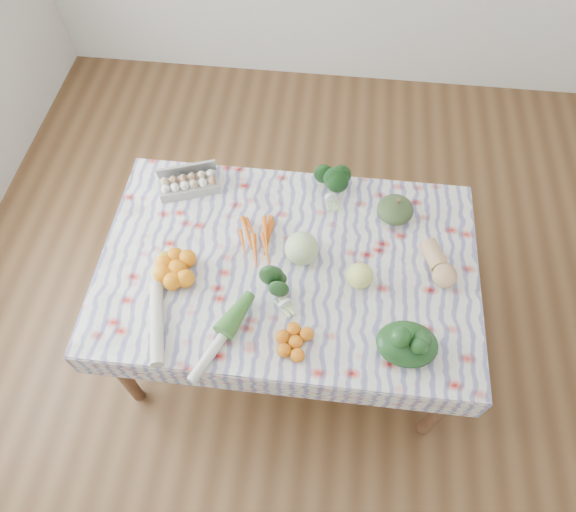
# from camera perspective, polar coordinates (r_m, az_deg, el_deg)

# --- Properties ---
(ground) EXTENTS (4.50, 4.50, 0.00)m
(ground) POSITION_cam_1_polar(r_m,az_deg,el_deg) (2.93, 0.00, -8.61)
(ground) COLOR #56371D
(ground) RESTS_ON ground
(dining_table) EXTENTS (1.60, 1.00, 0.75)m
(dining_table) POSITION_cam_1_polar(r_m,az_deg,el_deg) (2.32, 0.00, -1.87)
(dining_table) COLOR brown
(dining_table) RESTS_ON ground
(tablecloth) EXTENTS (1.66, 1.06, 0.01)m
(tablecloth) POSITION_cam_1_polar(r_m,az_deg,el_deg) (2.25, 0.00, -0.87)
(tablecloth) COLOR silver
(tablecloth) RESTS_ON dining_table
(egg_carton) EXTENTS (0.31, 0.20, 0.08)m
(egg_carton) POSITION_cam_1_polar(r_m,az_deg,el_deg) (2.50, -10.90, 7.73)
(egg_carton) COLOR #A0A09B
(egg_carton) RESTS_ON tablecloth
(carrot_bunch) EXTENTS (0.23, 0.21, 0.04)m
(carrot_bunch) POSITION_cam_1_polar(r_m,az_deg,el_deg) (2.29, -3.64, 1.62)
(carrot_bunch) COLOR orange
(carrot_bunch) RESTS_ON tablecloth
(kale_bunch) EXTENTS (0.19, 0.18, 0.14)m
(kale_bunch) POSITION_cam_1_polar(r_m,az_deg,el_deg) (2.42, 4.63, 7.78)
(kale_bunch) COLOR #113712
(kale_bunch) RESTS_ON tablecloth
(kabocha_squash) EXTENTS (0.21, 0.21, 0.11)m
(kabocha_squash) POSITION_cam_1_polar(r_m,az_deg,el_deg) (2.40, 11.83, 5.07)
(kabocha_squash) COLOR #384C26
(kabocha_squash) RESTS_ON tablecloth
(cabbage) EXTENTS (0.16, 0.16, 0.15)m
(cabbage) POSITION_cam_1_polar(r_m,az_deg,el_deg) (2.20, 1.54, 0.83)
(cabbage) COLOR #BAD58B
(cabbage) RESTS_ON tablecloth
(butternut_squash) EXTENTS (0.18, 0.24, 0.10)m
(butternut_squash) POSITION_cam_1_polar(r_m,az_deg,el_deg) (2.28, 16.45, -0.78)
(butternut_squash) COLOR tan
(butternut_squash) RESTS_ON tablecloth
(orange_cluster) EXTENTS (0.28, 0.28, 0.08)m
(orange_cluster) POSITION_cam_1_polar(r_m,az_deg,el_deg) (2.24, -12.23, -1.34)
(orange_cluster) COLOR orange
(orange_cluster) RESTS_ON tablecloth
(broccoli) EXTENTS (0.19, 0.19, 0.10)m
(broccoli) POSITION_cam_1_polar(r_m,az_deg,el_deg) (2.12, -1.00, -4.17)
(broccoli) COLOR #1C431A
(broccoli) RESTS_ON tablecloth
(mandarin_cluster) EXTENTS (0.24, 0.24, 0.06)m
(mandarin_cluster) POSITION_cam_1_polar(r_m,az_deg,el_deg) (2.05, 0.85, -9.48)
(mandarin_cluster) COLOR orange
(mandarin_cluster) RESTS_ON tablecloth
(grapefruit) EXTENTS (0.12, 0.12, 0.11)m
(grapefruit) POSITION_cam_1_polar(r_m,az_deg,el_deg) (2.17, 7.99, -2.19)
(grapefruit) COLOR #E0E56C
(grapefruit) RESTS_ON tablecloth
(spinach_bag) EXTENTS (0.30, 0.28, 0.11)m
(spinach_bag) POSITION_cam_1_polar(r_m,az_deg,el_deg) (2.07, 13.09, -9.50)
(spinach_bag) COLOR #133413
(spinach_bag) RESTS_ON tablecloth
(daikon) EXTENTS (0.15, 0.38, 0.05)m
(daikon) POSITION_cam_1_polar(r_m,az_deg,el_deg) (2.15, -14.39, -7.19)
(daikon) COLOR silver
(daikon) RESTS_ON tablecloth
(leek) EXTENTS (0.21, 0.39, 0.04)m
(leek) POSITION_cam_1_polar(r_m,az_deg,el_deg) (2.08, -7.40, -9.03)
(leek) COLOR silver
(leek) RESTS_ON tablecloth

